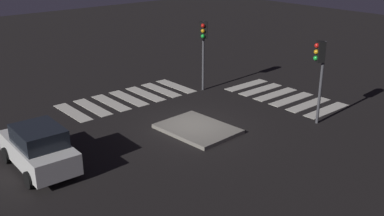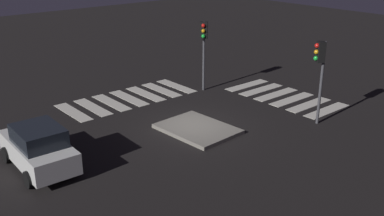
# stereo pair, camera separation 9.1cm
# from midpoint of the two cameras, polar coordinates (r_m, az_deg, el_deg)

# --- Properties ---
(ground_plane) EXTENTS (80.00, 80.00, 0.00)m
(ground_plane) POSITION_cam_midpoint_polar(r_m,az_deg,el_deg) (21.67, -0.12, -2.48)
(ground_plane) COLOR black
(traffic_island) EXTENTS (3.71, 2.87, 0.18)m
(traffic_island) POSITION_cam_midpoint_polar(r_m,az_deg,el_deg) (21.28, 0.58, -2.66)
(traffic_island) COLOR gray
(traffic_island) RESTS_ON ground
(car_white) EXTENTS (4.22, 2.07, 1.81)m
(car_white) POSITION_cam_midpoint_polar(r_m,az_deg,el_deg) (18.54, -18.96, -4.80)
(car_white) COLOR silver
(car_white) RESTS_ON ground
(traffic_light_east) EXTENTS (0.54, 0.53, 4.11)m
(traffic_light_east) POSITION_cam_midpoint_polar(r_m,az_deg,el_deg) (26.14, 1.33, 8.71)
(traffic_light_east) COLOR #47474C
(traffic_light_east) RESTS_ON ground
(traffic_light_south) EXTENTS (0.54, 0.53, 4.07)m
(traffic_light_south) POSITION_cam_midpoint_polar(r_m,az_deg,el_deg) (22.01, 15.77, 5.60)
(traffic_light_south) COLOR #47474C
(traffic_light_south) RESTS_ON ground
(crosswalk_near) EXTENTS (6.45, 3.20, 0.02)m
(crosswalk_near) POSITION_cam_midpoint_polar(r_m,az_deg,el_deg) (26.38, 11.40, 1.41)
(crosswalk_near) COLOR silver
(crosswalk_near) RESTS_ON ground
(crosswalk_side) EXTENTS (3.20, 7.60, 0.02)m
(crosswalk_side) POSITION_cam_midpoint_polar(r_m,az_deg,el_deg) (25.87, -8.13, 1.23)
(crosswalk_side) COLOR silver
(crosswalk_side) RESTS_ON ground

